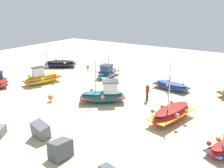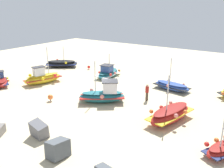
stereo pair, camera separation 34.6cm
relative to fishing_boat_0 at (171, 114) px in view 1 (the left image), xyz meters
The scene contains 11 objects.
ground_plane 7.87m from the fishing_boat_0, ahead, with size 59.55×59.55×0.00m, color beige.
fishing_boat_0 is the anchor object (origin of this frame).
fishing_boat_1 12.77m from the fishing_boat_0, 33.59° to the right, with size 2.32×4.19×2.86m.
fishing_boat_2 7.34m from the fishing_boat_0, 69.81° to the right, with size 3.99×2.13×3.35m.
fishing_boat_3 20.16m from the fishing_boat_0, 21.39° to the right, with size 4.47×3.90×2.94m.
fishing_boat_5 15.32m from the fishing_boat_0, ahead, with size 2.60×4.44×4.04m.
fishing_boat_6 6.46m from the fishing_boat_0, ahead, with size 4.33×3.86×3.87m.
person_walking 4.36m from the fishing_boat_0, 39.99° to the right, with size 0.32×0.32×1.58m.
breakwater_rocks 11.01m from the fishing_boat_0, 43.09° to the left, with size 23.79×3.02×1.36m.
mooring_buoy_0 10.77m from the fishing_boat_0, 12.08° to the left, with size 0.48×0.48×0.65m.
mooring_buoy_1 17.15m from the fishing_boat_0, 29.90° to the right, with size 0.40×0.40×0.53m.
Camera 1 is at (-13.20, 17.59, 8.48)m, focal length 39.22 mm.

